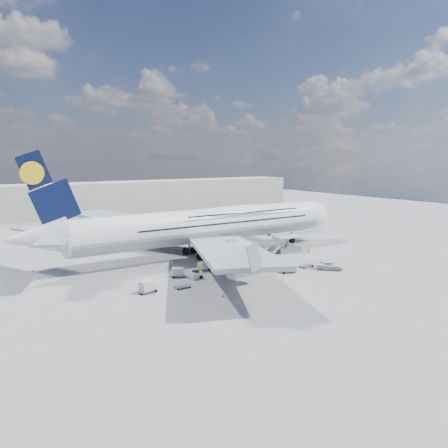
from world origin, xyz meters
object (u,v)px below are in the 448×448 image
airliner (209,224)px  dolly_row_a (178,272)px  catering_truck_outer (114,232)px  cone_nose (300,234)px  dolly_row_c (203,266)px  catering_truck_inner (158,238)px  crew_nose (276,236)px  cargo_loader (287,246)px  service_van (330,266)px  baggage_tug (196,275)px  cone_tail (32,271)px  dolly_nose_near (306,265)px  cone_wing_left_inner (154,242)px  crew_tug (200,269)px  crew_van (309,249)px  cone_wing_left_outer (140,242)px  crew_wing (172,265)px  crew_loader (289,247)px  jet_bridge (278,211)px  dolly_row_b (182,286)px  cone_wing_right_outer (223,295)px  cone_wing_right_inner (211,262)px  dolly_back (147,287)px  dolly_nose_far (287,271)px

airliner → dolly_row_a: (-14.46, -12.35, -5.97)m
catering_truck_outer → cone_nose: bearing=-11.8°
dolly_row_c → catering_truck_inner: (2.88, 26.00, 1.08)m
airliner → crew_nose: size_ratio=40.23×
cargo_loader → service_van: cargo_loader is taller
airliner → baggage_tug: 20.42m
dolly_row_c → cone_tail: 32.42m
catering_truck_outer → dolly_nose_near: bearing=-51.6°
catering_truck_outer → service_van: catering_truck_outer is taller
cone_wing_left_inner → crew_tug: bearing=-99.3°
crew_van → cone_wing_left_outer: crew_van is taller
airliner → crew_wing: airliner is taller
dolly_row_a → catering_truck_outer: bearing=108.9°
dolly_row_c → crew_loader: size_ratio=1.89×
cargo_loader → service_van: size_ratio=1.53×
baggage_tug → cone_wing_left_inner: bearing=59.6°
dolly_row_a → service_van: 29.44m
jet_bridge → cone_tail: bearing=-175.7°
dolly_row_b → cone_wing_left_inner: bearing=73.7°
crew_tug → airliner: bearing=51.7°
crew_tug → cone_wing_right_outer: size_ratio=2.90×
cone_nose → cone_tail: (-70.52, -1.25, -0.04)m
cargo_loader → cone_wing_left_inner: 33.72m
cone_wing_right_inner → cone_tail: 34.43m
baggage_tug → cone_wing_left_inner: (7.64, 34.20, -0.42)m
jet_bridge → dolly_back: 60.17m
dolly_row_b → dolly_nose_near: size_ratio=0.84×
baggage_tug → service_van: service_van is taller
cone_tail → dolly_nose_near: bearing=-29.6°
crew_nose → cone_wing_right_outer: size_ratio=3.39×
crew_wing → cone_wing_left_outer: (4.85, 27.21, -0.49)m
dolly_row_c → dolly_row_a: bearing=177.4°
dolly_row_b → cone_wing_right_outer: cone_wing_right_outer is taller
jet_bridge → cone_wing_right_inner: (-33.57, -18.12, -6.60)m
airliner → cargo_loader: size_ratio=9.28×
dolly_row_a → dolly_row_b: bearing=-87.4°
airliner → crew_wing: size_ratio=50.17×
catering_truck_outer → airliner: bearing=-55.0°
dolly_row_c → service_van: 24.54m
dolly_row_c → dolly_back: dolly_back is taller
service_van → cone_wing_right_inner: size_ratio=10.53×
crew_nose → cone_wing_left_inner: (-28.98, 13.51, -0.75)m
dolly_nose_far → crew_nose: (20.21, 26.69, 0.61)m
cargo_loader → dolly_nose_near: 14.53m
cone_wing_right_inner → cone_wing_right_outer: (-9.99, -19.36, 0.02)m
crew_van → cone_wing_right_outer: 37.07m
cargo_loader → dolly_nose_far: 18.72m
dolly_row_c → cone_wing_right_inner: dolly_row_c is taller
dolly_row_b → cone_nose: bearing=28.5°
dolly_nose_near → crew_nose: bearing=46.0°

